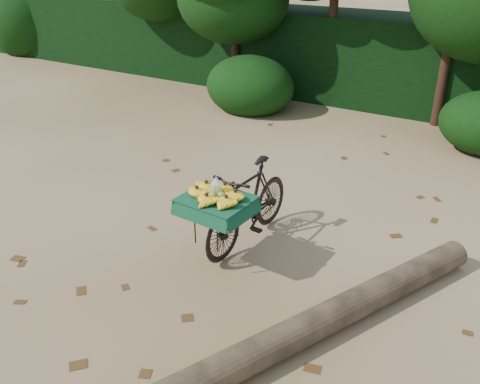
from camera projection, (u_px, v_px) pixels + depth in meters
The scene contains 7 objects.
ground at pixel (283, 245), 5.87m from camera, with size 80.00×80.00×0.00m, color tan.
vendor_bicycle at pixel (247, 204), 5.71m from camera, with size 0.72×1.72×0.97m.
fallen_log at pixel (318, 323), 4.46m from camera, with size 0.29×0.29×3.95m, color brown.
hedge_backdrop at pixel (427, 65), 10.28m from camera, with size 26.00×1.80×1.80m, color black.
tree_row at pixel (391, 10), 9.49m from camera, with size 14.50×2.00×4.00m, color black, non-canonical shape.
bush_clumps at pixel (425, 116), 8.72m from camera, with size 8.80×1.70×0.90m, color black, non-canonical shape.
leaf_litter at pixel (307, 221), 6.36m from camera, with size 7.00×7.30×0.01m, color #4C2F14, non-canonical shape.
Camera 1 is at (2.19, -4.51, 3.15)m, focal length 38.00 mm.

